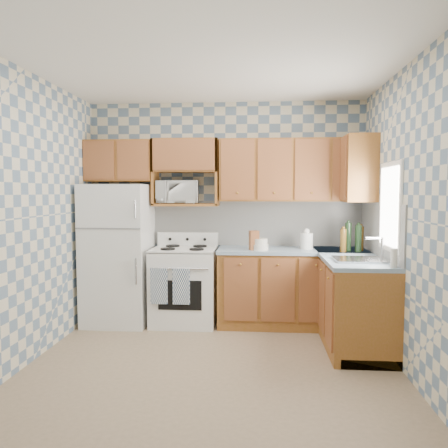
{
  "coord_description": "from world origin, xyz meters",
  "views": [
    {
      "loc": [
        0.41,
        -3.87,
        1.59
      ],
      "look_at": [
        0.05,
        0.75,
        1.25
      ],
      "focal_mm": 35.0,
      "sensor_mm": 36.0,
      "label": 1
    }
  ],
  "objects_px": {
    "electric_kettle": "(307,241)",
    "stove_body": "(185,286)",
    "microwave": "(178,192)",
    "refrigerator": "(118,254)"
  },
  "relations": [
    {
      "from": "microwave",
      "to": "stove_body",
      "type": "bearing_deg",
      "value": -65.41
    },
    {
      "from": "refrigerator",
      "to": "stove_body",
      "type": "distance_m",
      "value": 0.89
    },
    {
      "from": "electric_kettle",
      "to": "stove_body",
      "type": "bearing_deg",
      "value": -179.29
    },
    {
      "from": "electric_kettle",
      "to": "microwave",
      "type": "bearing_deg",
      "value": 173.72
    },
    {
      "from": "stove_body",
      "to": "electric_kettle",
      "type": "distance_m",
      "value": 1.56
    },
    {
      "from": "stove_body",
      "to": "microwave",
      "type": "xyz_separation_m",
      "value": [
        -0.11,
        0.19,
        1.14
      ]
    },
    {
      "from": "refrigerator",
      "to": "microwave",
      "type": "bearing_deg",
      "value": 17.15
    },
    {
      "from": "refrigerator",
      "to": "microwave",
      "type": "xyz_separation_m",
      "value": [
        0.7,
        0.21,
        0.75
      ]
    },
    {
      "from": "stove_body",
      "to": "microwave",
      "type": "relative_size",
      "value": 1.77
    },
    {
      "from": "stove_body",
      "to": "electric_kettle",
      "type": "height_order",
      "value": "electric_kettle"
    }
  ]
}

